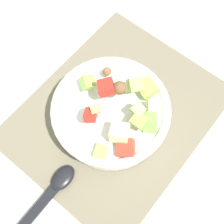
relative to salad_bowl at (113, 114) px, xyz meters
The scene contains 4 objects.
ground_plane 0.05m from the salad_bowl, 14.25° to the left, with size 2.40×2.40×0.00m, color silver.
placemat 0.05m from the salad_bowl, 14.25° to the left, with size 0.43×0.35×0.01m, color #756B56.
salad_bowl is the anchor object (origin of this frame).
serving_spoon 0.20m from the salad_bowl, behind, with size 0.22×0.04×0.01m.
Camera 1 is at (-0.21, -0.16, 0.63)m, focal length 51.46 mm.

